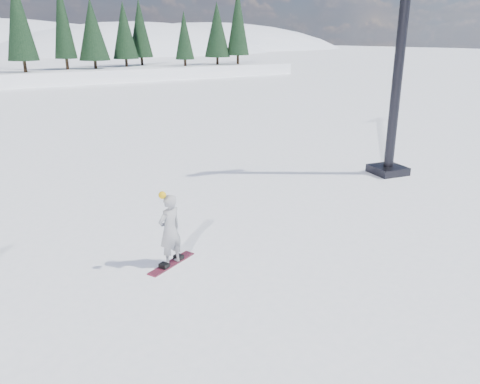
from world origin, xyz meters
name	(u,v)px	position (x,y,z in m)	size (l,w,h in m)	color
ground	(69,314)	(0.00, 0.00, 0.00)	(420.00, 420.00, 0.00)	white
lift_tower	(396,89)	(13.81, 3.37, 3.49)	(2.36, 1.51, 8.57)	black
snowboarder_woman	(170,230)	(2.73, 0.88, 0.93)	(0.77, 0.62, 2.00)	#ACADB1
snowboard_woman	(172,263)	(2.74, 0.89, 0.01)	(1.50, 0.28, 0.03)	maroon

